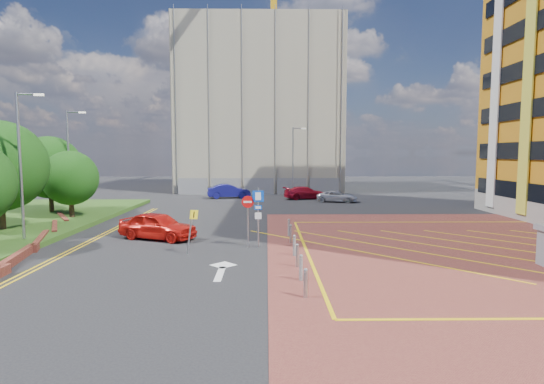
{
  "coord_description": "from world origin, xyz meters",
  "views": [
    {
      "loc": [
        0.96,
        -21.31,
        5.02
      ],
      "look_at": [
        1.27,
        3.44,
        2.75
      ],
      "focal_mm": 28.0,
      "sensor_mm": 36.0,
      "label": 1
    }
  ],
  "objects_px": {
    "car_red_back": "(305,193)",
    "car_silver_back": "(337,196)",
    "tree_c": "(70,178)",
    "car_red_left": "(158,226)",
    "lamp_back": "(294,159)",
    "car_blue_back": "(229,191)",
    "warning_sign": "(191,226)",
    "tree_d": "(50,167)",
    "lamp_left_far": "(70,158)",
    "sign_cluster": "(254,211)",
    "lamp_left_near": "(21,160)"
  },
  "relations": [
    {
      "from": "tree_d",
      "to": "car_blue_back",
      "type": "distance_m",
      "value": 18.71
    },
    {
      "from": "tree_c",
      "to": "car_blue_back",
      "type": "relative_size",
      "value": 1.03
    },
    {
      "from": "lamp_left_far",
      "to": "warning_sign",
      "type": "relative_size",
      "value": 3.56
    },
    {
      "from": "tree_c",
      "to": "warning_sign",
      "type": "height_order",
      "value": "tree_c"
    },
    {
      "from": "sign_cluster",
      "to": "tree_c",
      "type": "bearing_deg",
      "value": 146.84
    },
    {
      "from": "warning_sign",
      "to": "car_red_back",
      "type": "height_order",
      "value": "warning_sign"
    },
    {
      "from": "warning_sign",
      "to": "car_red_back",
      "type": "relative_size",
      "value": 0.47
    },
    {
      "from": "tree_c",
      "to": "tree_d",
      "type": "bearing_deg",
      "value": 135.0
    },
    {
      "from": "tree_c",
      "to": "lamp_left_near",
      "type": "relative_size",
      "value": 0.61
    },
    {
      "from": "car_red_back",
      "to": "lamp_left_near",
      "type": "bearing_deg",
      "value": 129.08
    },
    {
      "from": "car_silver_back",
      "to": "sign_cluster",
      "type": "bearing_deg",
      "value": 175.48
    },
    {
      "from": "sign_cluster",
      "to": "car_red_back",
      "type": "xyz_separation_m",
      "value": [
        4.9,
        23.84,
        -1.27
      ]
    },
    {
      "from": "lamp_left_far",
      "to": "car_silver_back",
      "type": "distance_m",
      "value": 25.06
    },
    {
      "from": "lamp_left_near",
      "to": "sign_cluster",
      "type": "relative_size",
      "value": 2.5
    },
    {
      "from": "car_red_back",
      "to": "car_silver_back",
      "type": "relative_size",
      "value": 1.15
    },
    {
      "from": "tree_c",
      "to": "car_red_left",
      "type": "relative_size",
      "value": 1.05
    },
    {
      "from": "car_red_back",
      "to": "lamp_left_far",
      "type": "bearing_deg",
      "value": 109.92
    },
    {
      "from": "sign_cluster",
      "to": "car_silver_back",
      "type": "distance_m",
      "value": 22.47
    },
    {
      "from": "tree_c",
      "to": "car_blue_back",
      "type": "distance_m",
      "value": 19.03
    },
    {
      "from": "car_red_left",
      "to": "lamp_back",
      "type": "bearing_deg",
      "value": 1.0
    },
    {
      "from": "tree_d",
      "to": "warning_sign",
      "type": "distance_m",
      "value": 19.43
    },
    {
      "from": "tree_c",
      "to": "car_blue_back",
      "type": "height_order",
      "value": "tree_c"
    },
    {
      "from": "lamp_left_far",
      "to": "sign_cluster",
      "type": "xyz_separation_m",
      "value": [
        14.72,
        -11.02,
        -2.71
      ]
    },
    {
      "from": "tree_d",
      "to": "sign_cluster",
      "type": "distance_m",
      "value": 20.74
    },
    {
      "from": "sign_cluster",
      "to": "car_red_back",
      "type": "distance_m",
      "value": 24.37
    },
    {
      "from": "lamp_back",
      "to": "car_blue_back",
      "type": "relative_size",
      "value": 1.69
    },
    {
      "from": "lamp_left_near",
      "to": "lamp_back",
      "type": "xyz_separation_m",
      "value": [
        16.5,
        26.0,
        -0.3
      ]
    },
    {
      "from": "lamp_back",
      "to": "car_silver_back",
      "type": "distance_m",
      "value": 8.23
    },
    {
      "from": "car_red_left",
      "to": "car_blue_back",
      "type": "bearing_deg",
      "value": 16.59
    },
    {
      "from": "sign_cluster",
      "to": "warning_sign",
      "type": "relative_size",
      "value": 1.42
    },
    {
      "from": "car_red_back",
      "to": "car_blue_back",
      "type": "bearing_deg",
      "value": 69.67
    },
    {
      "from": "tree_c",
      "to": "lamp_back",
      "type": "distance_m",
      "value": 25.19
    },
    {
      "from": "lamp_left_far",
      "to": "car_blue_back",
      "type": "bearing_deg",
      "value": 51.23
    },
    {
      "from": "car_red_back",
      "to": "car_silver_back",
      "type": "bearing_deg",
      "value": -146.78
    },
    {
      "from": "warning_sign",
      "to": "lamp_left_far",
      "type": "bearing_deg",
      "value": 132.88
    },
    {
      "from": "tree_c",
      "to": "car_red_left",
      "type": "distance_m",
      "value": 10.79
    },
    {
      "from": "lamp_left_far",
      "to": "sign_cluster",
      "type": "height_order",
      "value": "lamp_left_far"
    },
    {
      "from": "car_silver_back",
      "to": "warning_sign",
      "type": "bearing_deg",
      "value": 170.11
    },
    {
      "from": "tree_d",
      "to": "sign_cluster",
      "type": "xyz_separation_m",
      "value": [
        16.8,
        -12.02,
        -1.92
      ]
    },
    {
      "from": "lamp_back",
      "to": "warning_sign",
      "type": "xyz_separation_m",
      "value": [
        -6.86,
        -28.54,
        -2.93
      ]
    },
    {
      "from": "sign_cluster",
      "to": "lamp_left_near",
      "type": "bearing_deg",
      "value": 175.44
    },
    {
      "from": "warning_sign",
      "to": "car_silver_back",
      "type": "distance_m",
      "value": 25.05
    },
    {
      "from": "lamp_left_near",
      "to": "lamp_back",
      "type": "relative_size",
      "value": 1.0
    },
    {
      "from": "car_blue_back",
      "to": "tree_d",
      "type": "bearing_deg",
      "value": 123.89
    },
    {
      "from": "lamp_left_far",
      "to": "sign_cluster",
      "type": "bearing_deg",
      "value": -36.82
    },
    {
      "from": "car_blue_back",
      "to": "car_silver_back",
      "type": "height_order",
      "value": "car_blue_back"
    },
    {
      "from": "warning_sign",
      "to": "tree_c",
      "type": "bearing_deg",
      "value": 135.5
    },
    {
      "from": "lamp_left_far",
      "to": "car_blue_back",
      "type": "relative_size",
      "value": 1.69
    },
    {
      "from": "sign_cluster",
      "to": "car_blue_back",
      "type": "xyz_separation_m",
      "value": [
        -3.57,
        24.89,
        -1.17
      ]
    },
    {
      "from": "warning_sign",
      "to": "tree_d",
      "type": "bearing_deg",
      "value": 135.39
    }
  ]
}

